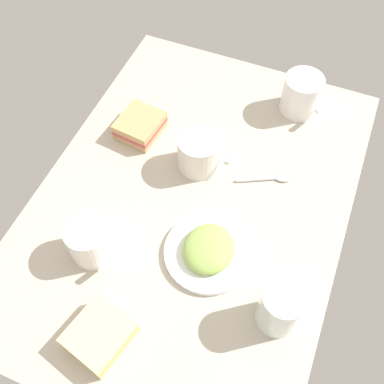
{
  "coord_description": "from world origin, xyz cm",
  "views": [
    {
      "loc": [
        47.35,
        19.29,
        84.48
      ],
      "look_at": [
        0.0,
        0.0,
        5.0
      ],
      "focal_mm": 42.63,
      "sensor_mm": 36.0,
      "label": 1
    }
  ],
  "objects_px": {
    "sandwich_main": "(100,335)",
    "spoon": "(273,178)",
    "plate_of_food": "(209,250)",
    "coffee_mug_milky": "(302,94)",
    "glass_of_milk": "(279,310)",
    "coffee_mug_black": "(90,241)",
    "sandwich_side": "(140,126)",
    "coffee_mug_spare": "(199,152)"
  },
  "relations": [
    {
      "from": "coffee_mug_milky",
      "to": "sandwich_side",
      "type": "bearing_deg",
      "value": -56.73
    },
    {
      "from": "sandwich_side",
      "to": "spoon",
      "type": "relative_size",
      "value": 0.93
    },
    {
      "from": "sandwich_main",
      "to": "plate_of_food",
      "type": "bearing_deg",
      "value": 152.76
    },
    {
      "from": "coffee_mug_black",
      "to": "glass_of_milk",
      "type": "xyz_separation_m",
      "value": [
        -0.01,
        0.37,
        0.0
      ]
    },
    {
      "from": "plate_of_food",
      "to": "spoon",
      "type": "distance_m",
      "value": 0.23
    },
    {
      "from": "plate_of_food",
      "to": "spoon",
      "type": "xyz_separation_m",
      "value": [
        -0.22,
        0.07,
        -0.01
      ]
    },
    {
      "from": "coffee_mug_spare",
      "to": "coffee_mug_milky",
      "type": "bearing_deg",
      "value": 147.07
    },
    {
      "from": "plate_of_food",
      "to": "coffee_mug_spare",
      "type": "relative_size",
      "value": 1.5
    },
    {
      "from": "sandwich_main",
      "to": "spoon",
      "type": "relative_size",
      "value": 1.06
    },
    {
      "from": "plate_of_food",
      "to": "coffee_mug_black",
      "type": "height_order",
      "value": "coffee_mug_black"
    },
    {
      "from": "sandwich_main",
      "to": "glass_of_milk",
      "type": "bearing_deg",
      "value": 118.9
    },
    {
      "from": "sandwich_main",
      "to": "glass_of_milk",
      "type": "xyz_separation_m",
      "value": [
        -0.15,
        0.28,
        0.03
      ]
    },
    {
      "from": "coffee_mug_black",
      "to": "sandwich_side",
      "type": "xyz_separation_m",
      "value": [
        -0.31,
        -0.05,
        -0.02
      ]
    },
    {
      "from": "glass_of_milk",
      "to": "spoon",
      "type": "distance_m",
      "value": 0.31
    },
    {
      "from": "coffee_mug_milky",
      "to": "spoon",
      "type": "relative_size",
      "value": 0.98
    },
    {
      "from": "coffee_mug_milky",
      "to": "coffee_mug_spare",
      "type": "xyz_separation_m",
      "value": [
        0.25,
        -0.16,
        -0.0
      ]
    },
    {
      "from": "coffee_mug_milky",
      "to": "sandwich_side",
      "type": "relative_size",
      "value": 1.05
    },
    {
      "from": "sandwich_side",
      "to": "coffee_mug_spare",
      "type": "bearing_deg",
      "value": 77.1
    },
    {
      "from": "coffee_mug_black",
      "to": "sandwich_side",
      "type": "bearing_deg",
      "value": -171.48
    },
    {
      "from": "sandwich_main",
      "to": "spoon",
      "type": "height_order",
      "value": "sandwich_main"
    },
    {
      "from": "coffee_mug_black",
      "to": "coffee_mug_milky",
      "type": "height_order",
      "value": "coffee_mug_milky"
    },
    {
      "from": "coffee_mug_black",
      "to": "spoon",
      "type": "distance_m",
      "value": 0.41
    },
    {
      "from": "coffee_mug_black",
      "to": "coffee_mug_spare",
      "type": "bearing_deg",
      "value": 157.5
    },
    {
      "from": "glass_of_milk",
      "to": "sandwich_side",
      "type": "bearing_deg",
      "value": -126.25
    },
    {
      "from": "plate_of_food",
      "to": "glass_of_milk",
      "type": "xyz_separation_m",
      "value": [
        0.07,
        0.16,
        0.03
      ]
    },
    {
      "from": "coffee_mug_spare",
      "to": "glass_of_milk",
      "type": "height_order",
      "value": "glass_of_milk"
    },
    {
      "from": "sandwich_side",
      "to": "glass_of_milk",
      "type": "bearing_deg",
      "value": 53.75
    },
    {
      "from": "glass_of_milk",
      "to": "spoon",
      "type": "bearing_deg",
      "value": -162.51
    },
    {
      "from": "sandwich_main",
      "to": "sandwich_side",
      "type": "bearing_deg",
      "value": -162.66
    },
    {
      "from": "sandwich_side",
      "to": "plate_of_food",
      "type": "bearing_deg",
      "value": 48.12
    },
    {
      "from": "coffee_mug_black",
      "to": "coffee_mug_spare",
      "type": "distance_m",
      "value": 0.3
    },
    {
      "from": "sandwich_side",
      "to": "sandwich_main",
      "type": "bearing_deg",
      "value": 17.34
    },
    {
      "from": "sandwich_main",
      "to": "spoon",
      "type": "xyz_separation_m",
      "value": [
        -0.45,
        0.18,
        -0.02
      ]
    },
    {
      "from": "sandwich_main",
      "to": "spoon",
      "type": "bearing_deg",
      "value": 157.69
    },
    {
      "from": "coffee_mug_spare",
      "to": "sandwich_main",
      "type": "distance_m",
      "value": 0.42
    },
    {
      "from": "coffee_mug_milky",
      "to": "glass_of_milk",
      "type": "relative_size",
      "value": 1.05
    },
    {
      "from": "plate_of_food",
      "to": "sandwich_main",
      "type": "relative_size",
      "value": 1.42
    },
    {
      "from": "coffee_mug_milky",
      "to": "sandwich_main",
      "type": "distance_m",
      "value": 0.7
    },
    {
      "from": "sandwich_main",
      "to": "glass_of_milk",
      "type": "height_order",
      "value": "glass_of_milk"
    },
    {
      "from": "sandwich_main",
      "to": "sandwich_side",
      "type": "distance_m",
      "value": 0.48
    },
    {
      "from": "plate_of_food",
      "to": "sandwich_main",
      "type": "height_order",
      "value": "sandwich_main"
    },
    {
      "from": "sandwich_side",
      "to": "coffee_mug_black",
      "type": "bearing_deg",
      "value": 8.52
    }
  ]
}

